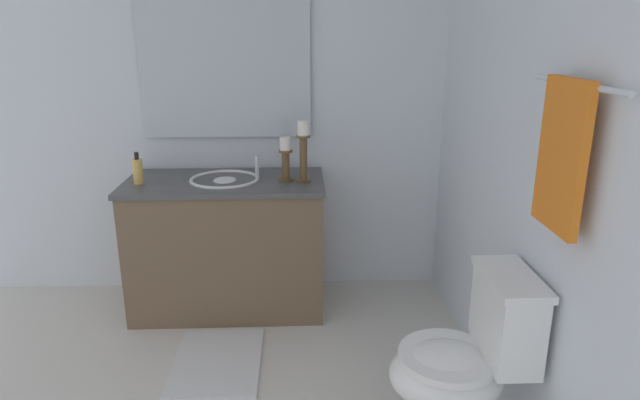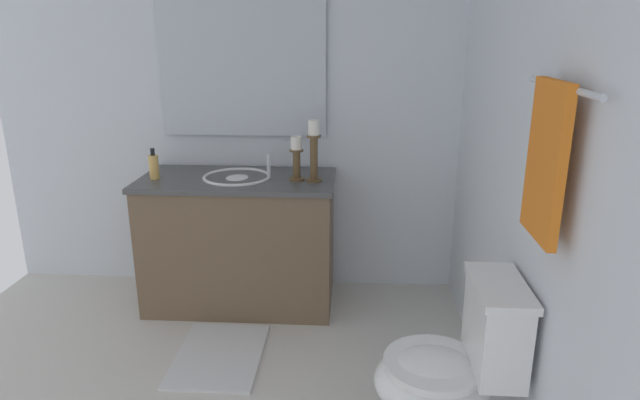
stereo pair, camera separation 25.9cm
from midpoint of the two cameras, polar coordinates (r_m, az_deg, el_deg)
The scene contains 12 objects.
wall_back at distance 2.32m, azimuth 17.93°, elevation 6.32°, with size 2.54×0.04×2.45m, color silver.
wall_left at distance 3.50m, azimuth -13.60°, elevation 10.08°, with size 0.04×2.94×2.45m, color silver.
vanity_cabinet at distance 3.37m, azimuth -11.72°, elevation -4.57°, with size 0.58×1.15×0.80m.
sink_basin at distance 3.25m, azimuth -12.08°, elevation 1.37°, with size 0.40×0.40×0.24m.
mirror at distance 3.42m, azimuth -12.02°, elevation 13.17°, with size 0.02×1.01×0.82m, color silver.
candle_holder_tall at distance 3.10m, azimuth -4.13°, elevation 5.24°, with size 0.09×0.09×0.35m.
candle_holder_short at distance 3.14m, azimuth -5.95°, elevation 4.31°, with size 0.09×0.09×0.25m.
soap_bottle at distance 3.28m, azimuth -20.53°, elevation 2.83°, with size 0.06×0.06×0.18m.
toilet at distance 2.31m, azimuth 11.49°, elevation -16.42°, with size 0.39×0.54×0.75m.
towel_bar at distance 1.86m, azimuth 21.51°, elevation 11.09°, with size 0.02×0.02×0.58m, color silver.
towel_near_vanity at distance 1.89m, azimuth 20.25°, elevation 4.25°, with size 0.28×0.03×0.50m, color orange.
bath_mat at distance 3.00m, azimuth -13.14°, elevation -16.06°, with size 0.60×0.44×0.02m, color silver.
Camera 1 is at (2.14, 0.54, 1.63)m, focal length 30.87 mm.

